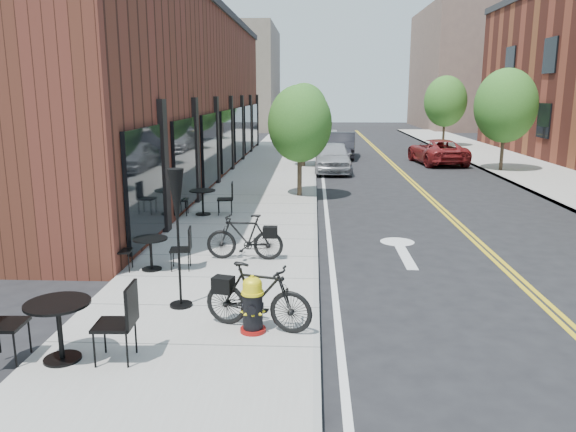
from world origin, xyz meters
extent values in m
plane|color=black|center=(0.00, 0.00, 0.00)|extent=(120.00, 120.00, 0.00)
cube|color=#9E9B93|center=(-2.00, 10.00, 0.06)|extent=(4.00, 70.00, 0.12)
cube|color=#4F2619|center=(-6.50, 14.00, 3.50)|extent=(5.00, 28.00, 7.00)
cube|color=#726656|center=(-8.00, 48.00, 5.00)|extent=(8.00, 14.00, 10.00)
cube|color=brown|center=(16.00, 50.00, 6.00)|extent=(10.00, 16.00, 12.00)
cylinder|color=#382B1E|center=(-0.60, 9.00, 0.93)|extent=(0.16, 0.16, 1.61)
ellipsoid|color=#2E6620|center=(-0.60, 9.00, 2.61)|extent=(2.20, 2.20, 2.64)
cylinder|color=#382B1E|center=(-0.60, 17.00, 0.96)|extent=(0.16, 0.16, 1.68)
ellipsoid|color=#2E6620|center=(-0.60, 17.00, 2.72)|extent=(2.30, 2.30, 2.76)
cylinder|color=#382B1E|center=(-0.60, 25.00, 0.91)|extent=(0.16, 0.16, 1.57)
ellipsoid|color=#2E6620|center=(-0.60, 25.00, 2.54)|extent=(2.10, 2.10, 2.52)
cylinder|color=#382B1E|center=(-0.60, 33.00, 0.98)|extent=(0.16, 0.16, 1.71)
ellipsoid|color=#2E6620|center=(-0.60, 33.00, 2.79)|extent=(2.40, 2.40, 2.88)
cylinder|color=#382B1E|center=(8.60, 16.00, 1.03)|extent=(0.16, 0.16, 1.82)
ellipsoid|color=#2E6620|center=(8.60, 16.00, 3.06)|extent=(2.80, 2.80, 3.36)
cylinder|color=#382B1E|center=(8.60, 28.00, 1.03)|extent=(0.16, 0.16, 1.82)
ellipsoid|color=#2E6620|center=(8.60, 28.00, 3.06)|extent=(2.80, 2.80, 3.36)
cylinder|color=maroon|center=(-1.01, -2.51, 0.15)|extent=(0.43, 0.43, 0.06)
cylinder|color=black|center=(-1.01, -2.51, 0.44)|extent=(0.33, 0.33, 0.58)
cylinder|color=yellow|center=(-1.01, -2.51, 0.74)|extent=(0.38, 0.38, 0.04)
cylinder|color=yellow|center=(-1.01, -2.51, 0.82)|extent=(0.32, 0.32, 0.14)
ellipsoid|color=yellow|center=(-1.01, -2.51, 0.90)|extent=(0.31, 0.31, 0.17)
cylinder|color=yellow|center=(-1.01, -2.51, 0.99)|extent=(0.05, 0.05, 0.06)
imported|color=black|center=(-1.58, 1.23, 0.62)|extent=(1.68, 0.53, 1.00)
imported|color=black|center=(-0.94, -2.40, 0.64)|extent=(1.80, 0.95, 1.04)
cylinder|color=black|center=(-3.50, -3.54, 0.14)|extent=(0.52, 0.52, 0.03)
cylinder|color=black|center=(-3.50, -3.54, 0.53)|extent=(0.07, 0.07, 0.79)
cylinder|color=black|center=(-3.50, -3.54, 0.93)|extent=(0.90, 0.90, 0.03)
cylinder|color=black|center=(-3.40, 0.42, 0.13)|extent=(0.45, 0.45, 0.03)
cylinder|color=black|center=(-3.40, 0.42, 0.45)|extent=(0.06, 0.06, 0.64)
cylinder|color=black|center=(-3.40, 0.42, 0.77)|extent=(0.77, 0.77, 0.03)
cylinder|color=black|center=(-3.37, 5.70, 0.14)|extent=(0.49, 0.49, 0.03)
cylinder|color=black|center=(-3.37, 5.70, 0.48)|extent=(0.07, 0.07, 0.70)
cylinder|color=black|center=(-3.37, 5.70, 0.84)|extent=(0.85, 0.85, 0.03)
cylinder|color=black|center=(-2.34, -1.53, 0.14)|extent=(0.38, 0.38, 0.04)
cylinder|color=black|center=(-2.34, -1.53, 1.28)|extent=(0.04, 0.04, 2.27)
cone|color=black|center=(-2.34, -1.53, 1.96)|extent=(0.27, 0.27, 1.00)
imported|color=#9DA0A5|center=(0.80, 15.71, 0.71)|extent=(1.79, 4.19, 1.41)
imported|color=black|center=(1.46, 21.65, 0.71)|extent=(1.84, 4.42, 1.42)
imported|color=#ADAEB2|center=(0.80, 24.78, 0.65)|extent=(2.23, 4.62, 1.30)
imported|color=maroon|center=(6.30, 19.11, 0.65)|extent=(2.65, 4.86, 1.29)
camera|label=1|loc=(-0.12, -10.40, 3.67)|focal=35.00mm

